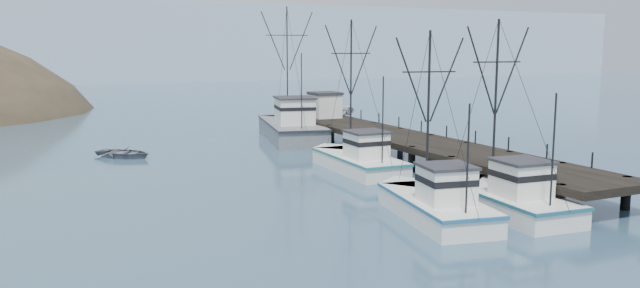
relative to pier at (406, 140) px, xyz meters
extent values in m
plane|color=#2E4B66|center=(-14.00, -16.00, -1.69)|extent=(400.00, 400.00, 0.00)
cube|color=black|center=(0.00, 0.00, 0.06)|extent=(6.00, 44.00, 0.50)
cylinder|color=black|center=(-2.60, -20.00, -0.69)|extent=(0.56, 0.56, 2.00)
cylinder|color=black|center=(2.60, -20.00, -0.69)|extent=(0.56, 0.56, 2.00)
cylinder|color=black|center=(-2.60, -15.00, -0.69)|extent=(0.56, 0.56, 2.00)
cylinder|color=black|center=(2.60, -15.00, -0.69)|extent=(0.56, 0.56, 2.00)
cylinder|color=black|center=(-2.60, -10.00, -0.69)|extent=(0.56, 0.56, 2.00)
cylinder|color=black|center=(2.60, -10.00, -0.69)|extent=(0.56, 0.56, 2.00)
cylinder|color=black|center=(-2.60, -5.00, -0.69)|extent=(0.56, 0.56, 2.00)
cylinder|color=black|center=(2.60, -5.00, -0.69)|extent=(0.56, 0.56, 2.00)
cylinder|color=black|center=(-2.60, 0.00, -0.69)|extent=(0.56, 0.56, 2.00)
cylinder|color=black|center=(2.60, 0.00, -0.69)|extent=(0.56, 0.56, 2.00)
cylinder|color=black|center=(-2.60, 5.00, -0.69)|extent=(0.56, 0.56, 2.00)
cylinder|color=black|center=(2.60, 5.00, -0.69)|extent=(0.56, 0.56, 2.00)
cylinder|color=black|center=(-2.60, 10.00, -0.69)|extent=(0.56, 0.56, 2.00)
cylinder|color=black|center=(2.60, 10.00, -0.69)|extent=(0.56, 0.56, 2.00)
cylinder|color=black|center=(-2.60, 15.00, -0.69)|extent=(0.56, 0.56, 2.00)
cylinder|color=black|center=(2.60, 15.00, -0.69)|extent=(0.56, 0.56, 2.00)
cylinder|color=black|center=(-2.60, 20.00, -0.69)|extent=(0.56, 0.56, 2.00)
cylinder|color=black|center=(2.60, 20.00, -0.69)|extent=(0.56, 0.56, 2.00)
cube|color=#9EB2C6|center=(-4.00, 154.00, -1.69)|extent=(360.00, 40.00, 26.00)
cube|color=white|center=(-4.21, -17.53, -1.24)|extent=(4.26, 9.55, 1.60)
cube|color=white|center=(-3.89, -12.87, -1.24)|extent=(3.64, 3.64, 1.60)
cube|color=#1A5469|center=(-4.21, -17.53, -0.54)|extent=(4.35, 9.80, 0.18)
cube|color=silver|center=(-4.29, -18.72, 0.51)|extent=(2.72, 2.80, 1.90)
cube|color=#26262B|center=(-4.29, -18.72, 1.54)|extent=(2.95, 3.05, 0.16)
cylinder|color=black|center=(-4.11, -16.10, 4.50)|extent=(0.14, 0.14, 9.88)
cylinder|color=black|center=(-4.45, -21.11, 2.52)|extent=(0.10, 0.10, 5.93)
cube|color=white|center=(-8.84, -17.10, -1.24)|extent=(5.03, 9.34, 1.60)
cube|color=white|center=(-8.08, -12.74, -1.24)|extent=(3.52, 3.52, 1.60)
cube|color=#1D5887|center=(-8.84, -17.10, -0.54)|extent=(5.14, 9.57, 0.18)
cube|color=silver|center=(-9.03, -18.22, 0.51)|extent=(2.89, 2.89, 1.90)
cube|color=#26262B|center=(-9.03, -18.22, 1.54)|extent=(3.14, 3.15, 0.16)
cylinder|color=black|center=(-8.60, -15.76, 4.16)|extent=(0.14, 0.14, 9.19)
cylinder|color=black|center=(-9.42, -20.46, 2.32)|extent=(0.10, 0.10, 5.52)
cube|color=white|center=(-6.12, -2.92, -1.24)|extent=(4.03, 9.87, 1.60)
cube|color=white|center=(-5.99, 1.96, -1.24)|extent=(3.76, 3.76, 1.60)
cube|color=#1B6B6C|center=(-6.12, -2.92, -0.54)|extent=(4.11, 10.12, 0.18)
cube|color=silver|center=(-6.16, -4.17, 0.51)|extent=(2.71, 2.83, 1.90)
cube|color=#26262B|center=(-6.16, -4.17, 1.54)|extent=(2.94, 3.08, 0.16)
cylinder|color=black|center=(-6.08, -1.42, 4.78)|extent=(0.14, 0.14, 10.44)
cylinder|color=black|center=(-6.23, -6.68, 2.69)|extent=(0.10, 0.10, 6.26)
cube|color=slate|center=(-4.38, 15.36, -0.94)|extent=(7.88, 15.23, 2.20)
cube|color=slate|center=(-2.91, 22.46, -0.94)|extent=(4.93, 4.93, 2.20)
cube|color=black|center=(-4.38, 15.36, 0.06)|extent=(8.05, 15.61, 0.18)
cube|color=silver|center=(-4.76, 13.53, 1.46)|extent=(4.28, 4.72, 2.60)
cube|color=#26262B|center=(-4.76, 13.53, 2.84)|extent=(4.65, 5.15, 0.16)
cylinder|color=black|center=(-3.93, 17.54, 6.18)|extent=(0.14, 0.14, 12.04)
cylinder|color=black|center=(-5.52, 9.89, 3.77)|extent=(0.10, 0.10, 7.22)
cube|color=silver|center=(0.01, 16.39, 1.56)|extent=(2.80, 3.00, 2.50)
cube|color=#26262B|center=(0.01, 16.39, 2.96)|extent=(3.00, 3.20, 0.30)
imported|color=silver|center=(1.50, 18.00, 1.14)|extent=(6.55, 4.44, 1.67)
imported|color=slate|center=(-21.96, 11.18, -1.69)|extent=(6.31, 6.35, 1.08)
camera|label=1|loc=(-28.78, -45.08, 7.69)|focal=35.00mm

